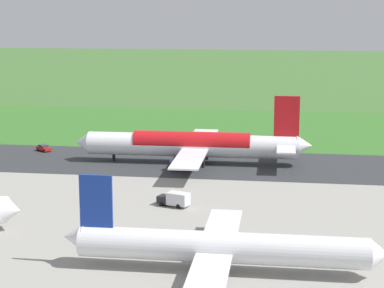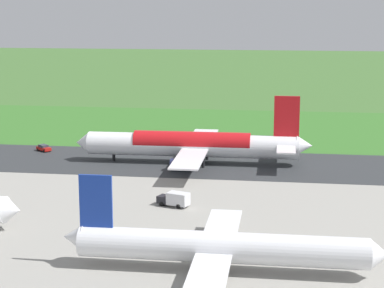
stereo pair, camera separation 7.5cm
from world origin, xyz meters
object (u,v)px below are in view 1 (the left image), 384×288
airliner_main (194,145)px  service_truck_fuel (175,199)px  airliner_parked_mid (220,247)px  no_stopping_sign (298,125)px  service_car_ops (44,148)px  traffic_cone_orange (279,132)px

airliner_main → service_truck_fuel: size_ratio=8.69×
airliner_parked_mid → no_stopping_sign: (-11.44, -110.16, -1.97)m
service_car_ops → service_truck_fuel: bearing=133.4°
service_truck_fuel → traffic_cone_orange: 77.24m
no_stopping_sign → traffic_cone_orange: (5.23, 5.68, -1.28)m
airliner_main → service_car_ops: 39.43m
no_stopping_sign → airliner_parked_mid: bearing=84.1°
service_truck_fuel → traffic_cone_orange: size_ratio=11.31×
service_truck_fuel → airliner_main: bearing=-87.7°
airliner_parked_mid → traffic_cone_orange: 104.72m
no_stopping_sign → service_truck_fuel: bearing=74.5°
airliner_main → no_stopping_sign: airliner_main is taller
airliner_parked_mid → no_stopping_sign: bearing=-95.9°
service_car_ops → traffic_cone_orange: service_car_ops is taller
airliner_parked_mid → no_stopping_sign: 110.77m
airliner_main → traffic_cone_orange: airliner_main is taller
service_car_ops → traffic_cone_orange: size_ratio=8.03×
airliner_parked_mid → traffic_cone_orange: bearing=-93.4°
airliner_main → airliner_parked_mid: bearing=101.1°
airliner_main → service_car_ops: bearing=-11.5°
airliner_main → service_truck_fuel: 34.46m
airliner_parked_mid → service_car_ops: bearing=-54.5°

